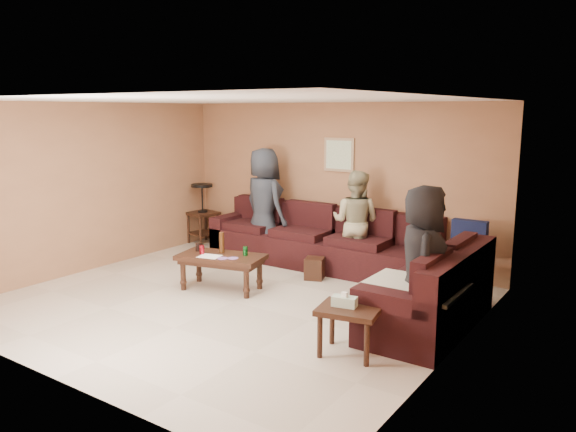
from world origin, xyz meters
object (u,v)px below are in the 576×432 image
object	(u,v)px
side_table_right	(348,314)
person_left	(264,204)
person_middle	(355,222)
person_right	(423,262)
waste_bin	(315,268)
sectional_sofa	(349,261)
coffee_table	(221,260)
end_table_left	(203,212)

from	to	relation	value
side_table_right	person_left	distance (m)	3.89
side_table_right	person_middle	world-z (taller)	person_middle
side_table_right	person_right	distance (m)	1.03
waste_bin	person_left	size ratio (longest dim) A/B	0.17
sectional_sofa	side_table_right	size ratio (longest dim) A/B	6.96
coffee_table	person_left	distance (m)	1.82
sectional_sofa	person_middle	xyz separation A→B (m)	(-0.18, 0.52, 0.44)
coffee_table	person_middle	xyz separation A→B (m)	(1.11, 1.73, 0.36)
waste_bin	sectional_sofa	bearing A→B (deg)	10.76
end_table_left	person_right	xyz separation A→B (m)	(4.84, -1.85, 0.25)
person_left	person_right	size ratio (longest dim) A/B	1.10
end_table_left	person_middle	bearing A→B (deg)	-2.23
person_middle	coffee_table	bearing A→B (deg)	51.70
coffee_table	person_left	bearing A→B (deg)	107.35
sectional_sofa	coffee_table	world-z (taller)	sectional_sofa
person_middle	person_right	size ratio (longest dim) A/B	0.94
end_table_left	coffee_table	bearing A→B (deg)	-42.19
sectional_sofa	waste_bin	world-z (taller)	sectional_sofa
sectional_sofa	person_left	size ratio (longest dim) A/B	2.60
waste_bin	person_right	world-z (taller)	person_right
person_middle	person_right	distance (m)	2.42
coffee_table	side_table_right	bearing A→B (deg)	-19.70
person_right	side_table_right	bearing A→B (deg)	130.47
waste_bin	end_table_left	bearing A→B (deg)	165.33
sectional_sofa	end_table_left	size ratio (longest dim) A/B	4.30
side_table_right	waste_bin	bearing A→B (deg)	129.13
person_left	person_right	bearing A→B (deg)	171.10
coffee_table	sectional_sofa	bearing A→B (deg)	43.20
end_table_left	person_middle	xyz separation A→B (m)	(3.15, -0.12, 0.20)
waste_bin	person_middle	distance (m)	0.92
sectional_sofa	coffee_table	xyz separation A→B (m)	(-1.28, -1.21, 0.08)
sectional_sofa	person_right	distance (m)	1.99
end_table_left	person_left	distance (m)	1.57
person_middle	person_left	bearing A→B (deg)	-3.79
sectional_sofa	side_table_right	xyz separation A→B (m)	(1.10, -2.06, 0.09)
side_table_right	person_left	world-z (taller)	person_left
coffee_table	end_table_left	size ratio (longest dim) A/B	1.15
sectional_sofa	person_middle	size ratio (longest dim) A/B	3.05
waste_bin	person_middle	bearing A→B (deg)	62.76
end_table_left	person_left	bearing A→B (deg)	-6.64
waste_bin	person_right	xyz separation A→B (m)	(2.01, -1.11, 0.66)
coffee_table	waste_bin	distance (m)	1.39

